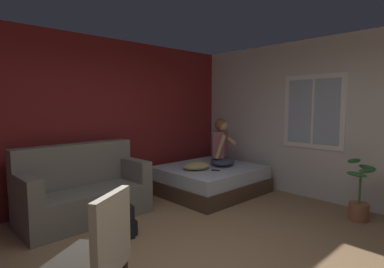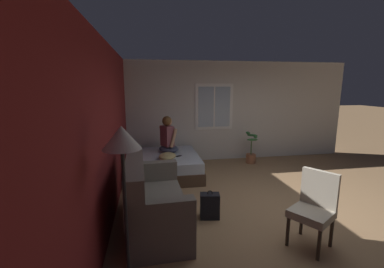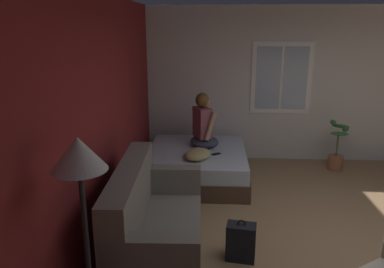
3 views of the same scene
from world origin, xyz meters
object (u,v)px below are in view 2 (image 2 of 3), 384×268
(cell_phone, at_px, (179,156))
(floor_lamp, at_px, (123,154))
(side_chair, at_px, (314,206))
(potted_plant, at_px, (251,152))
(person_seated, at_px, (168,138))
(throw_pillow, at_px, (167,156))
(backpack, at_px, (210,206))
(bed, at_px, (165,165))
(couch, at_px, (152,202))

(cell_phone, bearing_deg, floor_lamp, 129.65)
(side_chair, xyz_separation_m, potted_plant, (3.55, -0.63, -0.23))
(person_seated, height_order, floor_lamp, floor_lamp)
(side_chair, relative_size, throw_pillow, 2.04)
(backpack, relative_size, throw_pillow, 0.95)
(bed, bearing_deg, backpack, -165.17)
(couch, height_order, floor_lamp, floor_lamp)
(floor_lamp, xyz_separation_m, potted_plant, (3.92, -2.94, -1.13))
(bed, xyz_separation_m, backpack, (-2.10, -0.56, -0.04))
(throw_pillow, xyz_separation_m, potted_plant, (0.92, -2.31, -0.25))
(person_seated, xyz_separation_m, backpack, (-2.32, -0.46, -0.64))
(throw_pillow, bearing_deg, side_chair, -147.32)
(side_chair, bearing_deg, couch, 69.20)
(couch, relative_size, side_chair, 1.76)
(person_seated, height_order, backpack, person_seated)
(bed, distance_m, throw_pillow, 0.49)
(bed, xyz_separation_m, person_seated, (0.22, -0.09, 0.60))
(person_seated, bearing_deg, backpack, -168.74)
(couch, bearing_deg, floor_lamp, 167.56)
(couch, height_order, throw_pillow, couch)
(side_chair, relative_size, potted_plant, 1.15)
(backpack, distance_m, throw_pillow, 1.84)
(potted_plant, bearing_deg, bed, 103.20)
(bed, bearing_deg, floor_lamp, 169.96)
(couch, relative_size, person_seated, 1.97)
(backpack, bearing_deg, bed, 14.83)
(side_chair, bearing_deg, backpack, 52.37)
(side_chair, height_order, potted_plant, side_chair)
(person_seated, relative_size, potted_plant, 1.03)
(person_seated, xyz_separation_m, potted_plant, (0.33, -2.25, -0.53))
(person_seated, bearing_deg, throw_pillow, 173.84)
(bed, relative_size, throw_pillow, 3.62)
(bed, xyz_separation_m, side_chair, (-3.00, -1.71, 0.30))
(potted_plant, bearing_deg, floor_lamp, 143.17)
(potted_plant, bearing_deg, backpack, 146.09)
(throw_pillow, xyz_separation_m, floor_lamp, (-3.00, 0.63, 0.88))
(cell_phone, xyz_separation_m, potted_plant, (0.72, -2.04, -0.18))
(bed, distance_m, potted_plant, 2.40)
(bed, relative_size, side_chair, 1.77)
(couch, distance_m, potted_plant, 3.85)
(cell_phone, bearing_deg, potted_plant, -105.31)
(person_seated, bearing_deg, side_chair, -153.25)
(cell_phone, bearing_deg, couch, 127.88)
(side_chair, bearing_deg, throw_pillow, 32.68)
(couch, relative_size, cell_phone, 12.00)
(throw_pillow, distance_m, cell_phone, 0.34)
(potted_plant, bearing_deg, person_seated, 98.40)
(person_seated, xyz_separation_m, cell_phone, (-0.39, -0.20, -0.35))
(backpack, xyz_separation_m, floor_lamp, (-1.27, 1.15, 1.24))
(person_seated, height_order, throw_pillow, person_seated)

